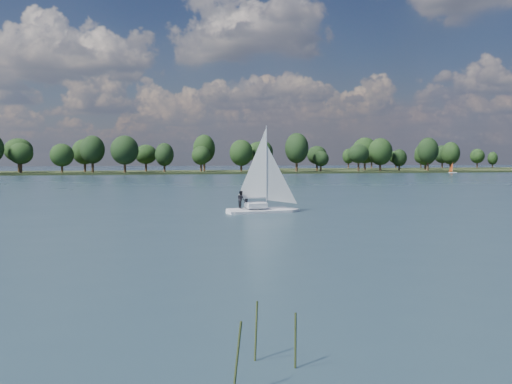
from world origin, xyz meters
TOP-DOWN VIEW (x-y plane):
  - ground at (0.00, 100.00)m, footprint 700.00×700.00m
  - far_shore at (0.00, 212.00)m, footprint 660.00×40.00m
  - far_shore_back at (160.00, 260.00)m, footprint 220.00×30.00m
  - sailboat at (-3.08, 38.84)m, footprint 7.55×2.95m
  - dinghy_orange at (117.12, 189.92)m, footprint 3.17×1.72m
  - treeline at (-11.63, 207.91)m, footprint 562.49×74.13m

SIDE VIEW (x-z plane):
  - ground at x=0.00m, z-range 0.00..0.00m
  - far_shore at x=0.00m, z-range -0.75..0.75m
  - far_shore_back at x=160.00m, z-range -0.70..0.70m
  - dinghy_orange at x=117.12m, z-range -1.27..3.54m
  - sailboat at x=-3.08m, z-range -2.14..7.54m
  - treeline at x=-11.63m, z-range -0.80..16.85m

